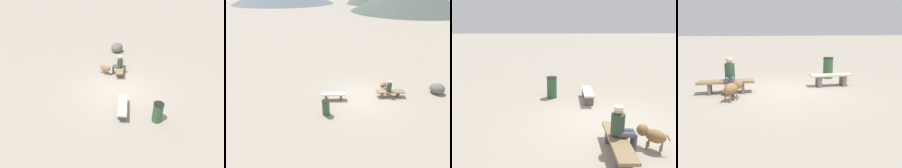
% 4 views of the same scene
% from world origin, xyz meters
% --- Properties ---
extents(ground, '(210.00, 210.00, 0.06)m').
position_xyz_m(ground, '(0.00, 0.00, -0.03)').
color(ground, '#9E9384').
extents(bench_left, '(1.64, 0.54, 0.47)m').
position_xyz_m(bench_left, '(-1.94, -0.18, 0.32)').
color(bench_left, '#605B56').
rests_on(bench_left, ground).
extents(bench_right, '(1.92, 0.59, 0.44)m').
position_xyz_m(bench_right, '(1.94, -0.16, 0.34)').
color(bench_right, '#605B56').
rests_on(bench_right, ground).
extents(seated_person, '(0.37, 0.64, 1.23)m').
position_xyz_m(seated_person, '(1.81, -0.05, 0.71)').
color(seated_person, '#2D4733').
rests_on(seated_person, ground).
extents(dog, '(0.66, 0.70, 0.61)m').
position_xyz_m(dog, '(1.74, 0.76, 0.41)').
color(dog, olive).
rests_on(dog, ground).
extents(trash_bin, '(0.46, 0.46, 0.94)m').
position_xyz_m(trash_bin, '(-2.49, -1.68, 0.47)').
color(trash_bin, '#2D5633').
rests_on(trash_bin, ground).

